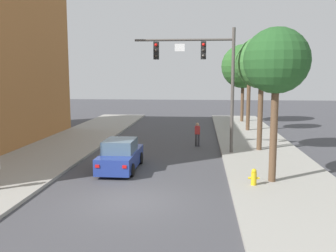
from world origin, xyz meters
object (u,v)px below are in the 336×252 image
street_tree_third (249,65)px  car_lead_blue (121,156)px  traffic_signal_mast (205,67)px  fire_hydrant (254,177)px  street_tree_nearest (276,62)px  pedestrian_crossing_road (197,133)px  street_tree_second (262,63)px  street_tree_farthest (243,66)px

street_tree_third → car_lead_blue: bearing=-120.6°
street_tree_third → traffic_signal_mast: bearing=-111.9°
traffic_signal_mast → fire_hydrant: size_ratio=10.42×
traffic_signal_mast → street_tree_nearest: (3.00, -6.22, 0.10)m
traffic_signal_mast → car_lead_blue: bearing=-135.4°
car_lead_blue → pedestrian_crossing_road: (3.88, 6.70, 0.19)m
street_tree_nearest → street_tree_second: 7.15m
street_tree_nearest → fire_hydrant: bearing=-143.1°
traffic_signal_mast → street_tree_third: 10.24m
street_tree_nearest → street_tree_second: size_ratio=0.95×
car_lead_blue → street_tree_third: street_tree_third is taller
pedestrian_crossing_road → fire_hydrant: 9.69m
street_tree_third → street_tree_farthest: (0.16, 6.20, 0.03)m
car_lead_blue → fire_hydrant: car_lead_blue is taller
fire_hydrant → traffic_signal_mast: bearing=107.0°
pedestrian_crossing_road → fire_hydrant: size_ratio=2.28×
fire_hydrant → street_tree_third: 17.28m
fire_hydrant → street_tree_third: bearing=84.1°
car_lead_blue → street_tree_farthest: 22.18m
pedestrian_crossing_road → street_tree_farthest: (4.41, 13.25, 4.81)m
street_tree_second → street_tree_farthest: (0.47, 14.79, 0.13)m
street_tree_third → street_tree_farthest: bearing=88.6°
traffic_signal_mast → street_tree_nearest: bearing=-64.3°
pedestrian_crossing_road → car_lead_blue: bearing=-120.0°
street_tree_farthest → car_lead_blue: bearing=-112.6°
fire_hydrant → street_tree_nearest: 5.04m
car_lead_blue → street_tree_nearest: street_tree_nearest is taller
car_lead_blue → street_tree_farthest: size_ratio=0.54×
traffic_signal_mast → car_lead_blue: 7.60m
pedestrian_crossing_road → street_tree_third: street_tree_third is taller
car_lead_blue → fire_hydrant: bearing=-22.4°
car_lead_blue → street_tree_farthest: (8.29, 19.95, 5.00)m
traffic_signal_mast → fire_hydrant: traffic_signal_mast is taller
traffic_signal_mast → fire_hydrant: bearing=-73.0°
street_tree_nearest → car_lead_blue: bearing=164.9°
traffic_signal_mast → street_tree_third: traffic_signal_mast is taller
pedestrian_crossing_road → street_tree_second: (3.94, -1.54, 4.68)m
traffic_signal_mast → street_tree_nearest: traffic_signal_mast is taller
fire_hydrant → street_tree_farthest: size_ratio=0.09×
car_lead_blue → street_tree_third: 16.73m
traffic_signal_mast → pedestrian_crossing_road: traffic_signal_mast is taller
traffic_signal_mast → street_tree_third: (3.82, 9.50, 0.38)m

